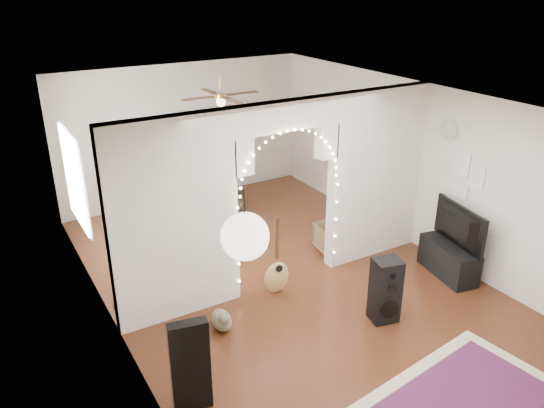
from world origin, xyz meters
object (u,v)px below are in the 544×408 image
dining_chair_left (228,200)px  dining_chair_right (333,238)px  floor_speaker (385,290)px  dining_table (164,174)px  bookcase (184,194)px  media_console (449,260)px  acoustic_guitar (277,265)px

dining_chair_left → dining_chair_right: size_ratio=1.03×
dining_chair_left → dining_chair_right: dining_chair_left is taller
floor_speaker → dining_chair_left: (-0.21, 4.20, -0.20)m
floor_speaker → dining_table: size_ratio=0.69×
floor_speaker → bookcase: size_ratio=0.64×
bookcase → dining_chair_left: size_ratio=2.57×
media_console → bookcase: 4.51m
media_console → dining_chair_left: (-1.82, 3.82, -0.01)m
media_console → dining_table: 5.42m
media_console → dining_chair_left: size_ratio=1.87×
media_console → dining_chair_right: bearing=136.2°
media_console → dining_chair_right: (-1.05, 1.50, -0.01)m
floor_speaker → dining_chair_left: size_ratio=1.66×
acoustic_guitar → dining_table: bearing=102.6°
bookcase → dining_chair_right: (1.77, -1.99, -0.45)m
acoustic_guitar → media_console: size_ratio=1.01×
bookcase → dining_chair_left: 1.14m
dining_table → bookcase: bearing=-86.9°
dining_chair_left → floor_speaker: bearing=-103.5°
floor_speaker → dining_chair_right: bearing=86.5°
acoustic_guitar → dining_chair_left: 3.00m
media_console → dining_chair_left: 4.23m
dining_table → dining_chair_left: dining_table is taller
floor_speaker → dining_table: 5.16m
dining_chair_left → acoustic_guitar: bearing=-119.2°
media_console → bookcase: size_ratio=0.73×
bookcase → dining_table: (0.07, 1.16, -0.01)m
floor_speaker → dining_chair_left: 4.21m
floor_speaker → dining_table: floor_speaker is taller
media_console → acoustic_guitar: bearing=171.4°
media_console → dining_chair_right: size_ratio=1.92×
acoustic_guitar → dining_chair_left: (0.67, 2.92, -0.20)m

